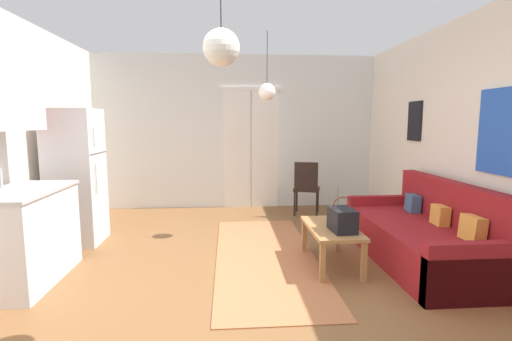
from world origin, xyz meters
The scene contains 12 objects.
ground_plane centered at (0.00, 0.00, -0.05)m, with size 5.53×7.43×0.10m, color brown.
wall_back centered at (0.01, 3.46, 1.34)m, with size 5.13×0.13×2.70m.
area_rug centered at (0.27, 0.88, 0.01)m, with size 1.12×2.96×0.01m, color #B26B42.
couch centered at (2.01, 0.59, 0.28)m, with size 0.91×2.05×0.89m.
coffee_table centered at (0.95, 0.57, 0.37)m, with size 0.49×0.93×0.43m.
bamboo_vase centered at (1.06, 0.73, 0.52)m, with size 0.09×0.09×0.40m.
handbag centered at (1.01, 0.40, 0.55)m, with size 0.24×0.34×0.36m.
refrigerator centered at (-2.06, 1.58, 0.85)m, with size 0.60×0.61×1.70m.
kitchen_counter centered at (-2.11, 0.39, 0.79)m, with size 0.60×1.14×2.07m.
accent_chair centered at (1.14, 2.73, 0.49)m, with size 0.52×0.50×0.89m.
pendant_lamp_near centered at (-0.18, -0.67, 2.02)m, with size 0.24×0.24×0.81m.
pendant_lamp_far centered at (0.38, 1.75, 1.93)m, with size 0.23×0.23×0.89m.
Camera 1 is at (-0.14, -3.17, 1.53)m, focal length 25.87 mm.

